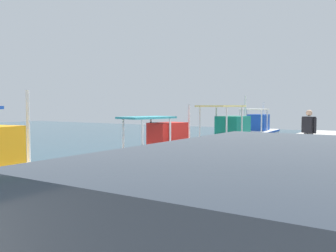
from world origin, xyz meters
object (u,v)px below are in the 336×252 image
Objects in this scene: fishing_boat_third at (158,155)px; fishing_boat_fourth at (227,142)px; mooring_bollard_second at (141,166)px; pelican at (184,170)px; fishing_boat_fifth at (256,134)px; mooring_bollard_third at (202,152)px; fisherman_standing at (309,130)px.

fishing_boat_fourth is (5.88, -0.31, 0.09)m from fishing_boat_third.
fishing_boat_third reaches higher than mooring_bollard_second.
mooring_bollard_second is (0.60, 1.63, -0.16)m from pelican.
fishing_boat_third reaches higher than pelican.
fishing_boat_third is at bearing 176.97° from fishing_boat_fourth.
fishing_boat_fifth is at bearing 10.00° from mooring_bollard_second.
pelican is at bearing -157.03° from mooring_bollard_third.
fishing_boat_third is 11.47m from fishing_boat_fifth.
fishing_boat_third is at bearing 109.15° from fisherman_standing.
fisherman_standing is at bearing -22.59° from mooring_bollard_second.
mooring_bollard_third is (-3.11, 2.65, -0.64)m from fisherman_standing.
fishing_boat_fourth is 5.60m from fishing_boat_fifth.
mooring_bollard_third is at bearing 0.00° from mooring_bollard_second.
fisherman_standing is 3.37× the size of mooring_bollard_second.
fishing_boat_fourth is 6.83× the size of pelican.
fishing_boat_fifth is at bearing 4.65° from fishing_boat_fourth.
pelican is 1.80× the size of mooring_bollard_third.
fishing_boat_fourth reaches higher than fishing_boat_third.
fishing_boat_fourth is 10.67m from mooring_bollard_second.
mooring_bollard_third is at bearing -115.28° from fishing_boat_third.
mooring_bollard_second is 3.25m from mooring_bollard_third.
fishing_boat_fourth is at bearing -175.35° from fishing_boat_fifth.
fishing_boat_fifth is at bearing 0.71° from fishing_boat_third.
fishing_boat_fifth reaches higher than mooring_bollard_second.
fishing_boat_fourth is at bearing 18.30° from mooring_bollard_third.
mooring_bollard_second is at bearing 157.41° from fisherman_standing.
fishing_boat_fourth is at bearing 51.18° from fisherman_standing.
fisherman_standing reaches higher than pelican.
fishing_boat_fifth is 5.66× the size of pelican.
fishing_boat_third is at bearing -179.29° from fishing_boat_fifth.
mooring_bollard_third is at bearing 22.97° from pelican.
pelican is (-16.59, -4.45, 0.50)m from fishing_boat_fifth.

